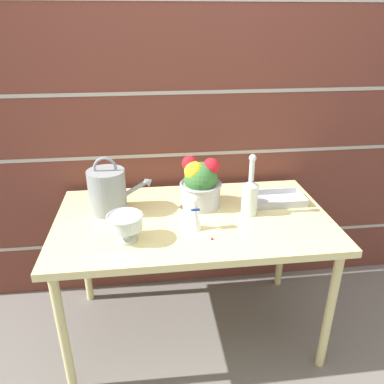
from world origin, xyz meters
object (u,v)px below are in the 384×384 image
watering_can (108,191)px  glass_decanter (250,195)px  figurine_vase (195,216)px  flower_planter (200,184)px  crystal_pedestal_bowl (125,223)px  wire_tray (277,200)px

watering_can → glass_decanter: bearing=-9.5°
glass_decanter → figurine_vase: (-0.30, -0.12, -0.04)m
watering_can → glass_decanter: 0.72m
watering_can → glass_decanter: size_ratio=1.05×
flower_planter → glass_decanter: 0.27m
watering_can → figurine_vase: size_ratio=1.95×
watering_can → figurine_vase: 0.48m
crystal_pedestal_bowl → figurine_vase: figurine_vase is taller
glass_decanter → wire_tray: (0.19, 0.12, -0.10)m
crystal_pedestal_bowl → wire_tray: (0.80, 0.30, -0.08)m
glass_decanter → wire_tray: glass_decanter is taller
flower_planter → figurine_vase: 0.26m
glass_decanter → figurine_vase: bearing=-158.4°
crystal_pedestal_bowl → figurine_vase: 0.33m
flower_planter → crystal_pedestal_bowl: bearing=-141.2°
crystal_pedestal_bowl → wire_tray: bearing=20.2°
wire_tray → glass_decanter: bearing=-148.2°
crystal_pedestal_bowl → glass_decanter: glass_decanter is taller
watering_can → flower_planter: size_ratio=1.23×
flower_planter → glass_decanter: glass_decanter is taller
watering_can → wire_tray: watering_can is taller
crystal_pedestal_bowl → wire_tray: size_ratio=0.56×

